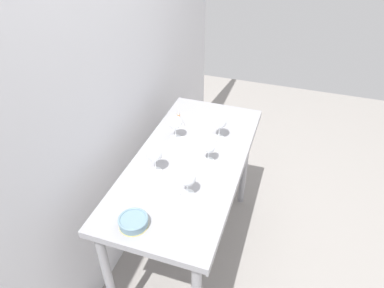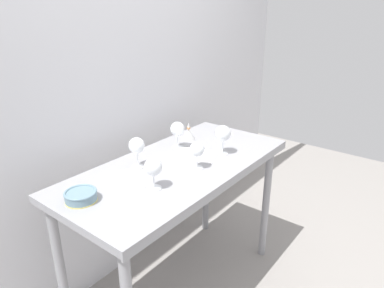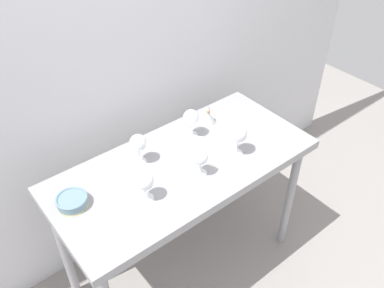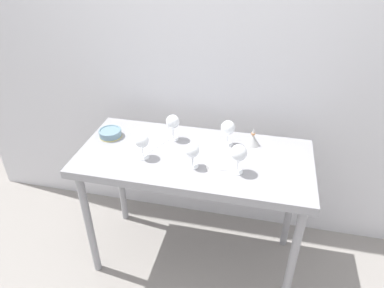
# 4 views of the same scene
# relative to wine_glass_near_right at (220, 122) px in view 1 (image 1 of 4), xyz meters

# --- Properties ---
(ground_plane) EXTENTS (6.00, 6.00, 0.00)m
(ground_plane) POSITION_rel_wine_glass_near_right_xyz_m (-0.27, 0.12, -1.02)
(ground_plane) COLOR gray
(back_wall) EXTENTS (3.80, 0.04, 2.60)m
(back_wall) POSITION_rel_wine_glass_near_right_xyz_m (-0.27, 0.61, 0.28)
(back_wall) COLOR silver
(back_wall) RESTS_ON ground_plane
(steel_counter) EXTENTS (1.40, 0.65, 0.90)m
(steel_counter) POSITION_rel_wine_glass_near_right_xyz_m (-0.27, 0.11, -0.23)
(steel_counter) COLOR gray
(steel_counter) RESTS_ON ground_plane
(wine_glass_near_right) EXTENTS (0.09, 0.09, 0.18)m
(wine_glass_near_right) POSITION_rel_wine_glass_near_right_xyz_m (0.00, 0.00, 0.00)
(wine_glass_near_right) COLOR white
(wine_glass_near_right) RESTS_ON steel_counter
(wine_glass_near_left) EXTENTS (0.09, 0.09, 0.16)m
(wine_glass_near_left) POSITION_rel_wine_glass_near_right_xyz_m (-0.56, 0.02, -0.01)
(wine_glass_near_left) COLOR white
(wine_glass_near_left) RESTS_ON steel_counter
(wine_glass_near_center) EXTENTS (0.08, 0.08, 0.15)m
(wine_glass_near_center) POSITION_rel_wine_glass_near_right_xyz_m (-0.25, -0.00, -0.02)
(wine_glass_near_center) COLOR white
(wine_glass_near_center) RESTS_ON steel_counter
(wine_glass_far_right) EXTENTS (0.09, 0.09, 0.17)m
(wine_glass_far_right) POSITION_rel_wine_glass_near_right_xyz_m (-0.09, 0.27, -0.01)
(wine_glass_far_right) COLOR white
(wine_glass_far_right) RESTS_ON steel_counter
(wine_glass_far_left) EXTENTS (0.09, 0.09, 0.17)m
(wine_glass_far_left) POSITION_rel_wine_glass_near_right_xyz_m (-0.44, 0.26, -0.00)
(wine_glass_far_left) COLOR white
(wine_glass_far_left) RESTS_ON steel_counter
(tasting_sheet_upper) EXTENTS (0.27, 0.29, 0.00)m
(tasting_sheet_upper) POSITION_rel_wine_glass_near_right_xyz_m (-0.59, 0.20, -0.12)
(tasting_sheet_upper) COLOR white
(tasting_sheet_upper) RESTS_ON steel_counter
(tasting_sheet_lower) EXTENTS (0.27, 0.31, 0.00)m
(tasting_sheet_lower) POSITION_rel_wine_glass_near_right_xyz_m (-0.12, 0.12, -0.12)
(tasting_sheet_lower) COLOR white
(tasting_sheet_lower) RESTS_ON steel_counter
(tasting_bowl) EXTENTS (0.15, 0.15, 0.05)m
(tasting_bowl) POSITION_rel_wine_glass_near_right_xyz_m (-0.85, 0.20, -0.10)
(tasting_bowl) COLOR #DBCC66
(tasting_bowl) RESTS_ON steel_counter
(decanter_funnel) EXTENTS (0.09, 0.09, 0.12)m
(decanter_funnel) POSITION_rel_wine_glass_near_right_xyz_m (0.06, 0.31, -0.09)
(decanter_funnel) COLOR #B7B7B7
(decanter_funnel) RESTS_ON steel_counter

